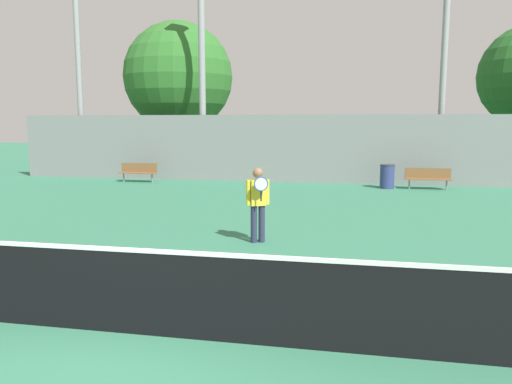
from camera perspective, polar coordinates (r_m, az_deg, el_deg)
name	(u,v)px	position (r m, az deg, el deg)	size (l,w,h in m)	color
ground_plane	(137,334)	(6.63, -13.41, -15.51)	(100.00, 100.00, 0.00)	#337556
tennis_net	(136,291)	(6.43, -13.57, -10.94)	(10.46, 0.09, 1.10)	black
tennis_player	(258,201)	(10.81, 0.22, -0.99)	(0.51, 0.49, 1.64)	#282D47
bench_courtside_near	(428,177)	(20.59, 19.04, 1.68)	(1.74, 0.40, 0.82)	brown
bench_courtside_far	(138,171)	(22.41, -13.29, 2.39)	(1.66, 0.40, 0.82)	brown
light_pole_near_left	(79,65)	(25.55, -19.62, 13.53)	(0.90, 0.60, 9.02)	#939399
light_pole_far_right	(202,58)	(23.00, -6.21, 14.93)	(0.90, 0.60, 9.57)	#939399
light_pole_center_back	(444,51)	(22.86, 20.74, 14.89)	(0.90, 0.60, 9.64)	#939399
trash_bin	(387,176)	(20.38, 14.76, 1.74)	(0.58, 0.58, 0.95)	navy
back_fence	(294,149)	(21.64, 4.35, 4.94)	(25.67, 0.06, 2.91)	gray
tree_green_broad	(178,77)	(26.58, -8.87, 12.85)	(5.56, 5.56, 7.68)	brown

